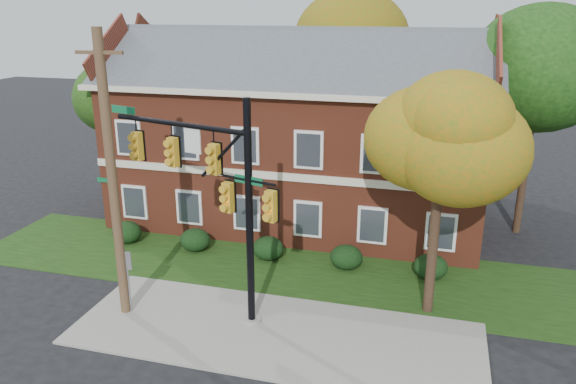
% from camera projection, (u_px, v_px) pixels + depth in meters
% --- Properties ---
extents(ground, '(120.00, 120.00, 0.00)m').
position_uv_depth(ground, '(266.00, 351.00, 18.34)').
color(ground, black).
rests_on(ground, ground).
extents(sidewalk, '(14.00, 5.00, 0.08)m').
position_uv_depth(sidewalk, '(275.00, 334.00, 19.25)').
color(sidewalk, gray).
rests_on(sidewalk, ground).
extents(grass_strip, '(30.00, 6.00, 0.04)m').
position_uv_depth(grass_strip, '(308.00, 271.00, 23.83)').
color(grass_strip, '#193811').
rests_on(grass_strip, ground).
extents(apartment_building, '(18.80, 8.80, 9.74)m').
position_uv_depth(apartment_building, '(298.00, 125.00, 28.19)').
color(apartment_building, brown).
rests_on(apartment_building, ground).
extents(hedge_far_left, '(1.40, 1.26, 1.05)m').
position_uv_depth(hedge_far_left, '(127.00, 232.00, 26.55)').
color(hedge_far_left, black).
rests_on(hedge_far_left, ground).
extents(hedge_left, '(1.40, 1.26, 1.05)m').
position_uv_depth(hedge_left, '(195.00, 240.00, 25.68)').
color(hedge_left, black).
rests_on(hedge_left, ground).
extents(hedge_center, '(1.40, 1.26, 1.05)m').
position_uv_depth(hedge_center, '(268.00, 248.00, 24.81)').
color(hedge_center, black).
rests_on(hedge_center, ground).
extents(hedge_right, '(1.40, 1.26, 1.05)m').
position_uv_depth(hedge_right, '(346.00, 257.00, 23.93)').
color(hedge_right, black).
rests_on(hedge_right, ground).
extents(hedge_far_right, '(1.40, 1.26, 1.05)m').
position_uv_depth(hedge_far_right, '(431.00, 267.00, 23.06)').
color(hedge_far_right, black).
rests_on(hedge_far_right, ground).
extents(tree_near_right, '(4.50, 4.25, 8.58)m').
position_uv_depth(tree_near_right, '(450.00, 136.00, 18.46)').
color(tree_near_right, black).
rests_on(tree_near_right, ground).
extents(tree_left_rear, '(5.40, 5.10, 8.88)m').
position_uv_depth(tree_left_rear, '(111.00, 87.00, 29.06)').
color(tree_left_rear, black).
rests_on(tree_left_rear, ground).
extents(tree_right_rear, '(6.30, 5.95, 10.62)m').
position_uv_depth(tree_right_rear, '(547.00, 66.00, 25.16)').
color(tree_right_rear, black).
rests_on(tree_right_rear, ground).
extents(tree_far_rear, '(6.84, 6.46, 11.52)m').
position_uv_depth(tree_far_rear, '(352.00, 38.00, 33.81)').
color(tree_far_rear, black).
rests_on(tree_far_rear, ground).
extents(traffic_signal, '(6.97, 2.14, 8.02)m').
position_uv_depth(traffic_signal, '(214.00, 184.00, 19.09)').
color(traffic_signal, gray).
rests_on(traffic_signal, ground).
extents(utility_pole, '(1.58, 0.38, 10.12)m').
position_uv_depth(utility_pole, '(112.00, 180.00, 19.01)').
color(utility_pole, brown).
rests_on(utility_pole, ground).
extents(sign_post, '(0.36, 0.11, 2.44)m').
position_uv_depth(sign_post, '(128.00, 272.00, 20.10)').
color(sign_post, slate).
rests_on(sign_post, ground).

